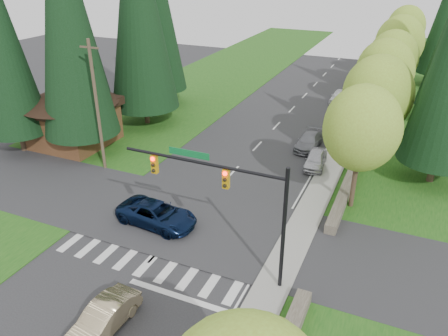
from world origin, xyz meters
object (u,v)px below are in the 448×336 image
Objects in this scene: parked_car_a at (316,160)px; parked_car_c at (340,108)px; parked_car_b at (309,141)px; suv_navy at (157,214)px; parked_car_d at (339,96)px; sedan_champagne at (103,319)px; parked_car_e at (359,76)px.

parked_car_c is at bearing 88.56° from parked_car_a.
parked_car_b is 10.22m from parked_car_c.
suv_navy is 1.28× the size of parked_car_d.
parked_car_a is 13.69m from parked_car_c.
parked_car_a is (7.14, 12.07, -0.08)m from suv_navy.
parked_car_b is at bearing 107.73° from parked_car_a.
parked_car_d reaches higher than parked_car_c.
sedan_champagne is 0.93× the size of parked_car_b.
parked_car_a is 27.44m from parked_car_e.
parked_car_b is 1.07× the size of parked_car_d.
parked_car_a is at bearing -80.45° from parked_car_c.
parked_car_c reaches higher than parked_car_b.
parked_car_e is (4.13, 47.83, 0.09)m from sedan_champagne.
parked_car_a is at bearing -82.68° from parked_car_d.
suv_navy is at bearing 108.24° from sedan_champagne.
parked_car_b is 23.96m from parked_car_e.
parked_car_c is 3.97m from parked_car_d.
parked_car_a is at bearing -83.34° from parked_car_e.
parked_car_d is (5.74, 29.65, -0.03)m from suv_navy.
sedan_champagne is 1.07× the size of parked_car_a.
parked_car_c is 13.75m from parked_car_e.
parked_car_b is (5.74, 15.55, -0.09)m from suv_navy.
suv_navy is (-2.34, 8.33, 0.06)m from sedan_champagne.
sedan_champagne is 38.13m from parked_car_d.
parked_car_b is 0.83× the size of parked_car_e.
parked_car_e is at bearing 87.22° from parked_car_a.
sedan_champagne is 0.78× the size of suv_navy.
parked_car_d is at bearing 90.37° from parked_car_a.
suv_navy reaches higher than parked_car_d.
parked_car_c is at bearing -84.67° from parked_car_e.
sedan_champagne is 8.65m from suv_navy.
sedan_champagne is at bearing -92.35° from parked_car_d.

